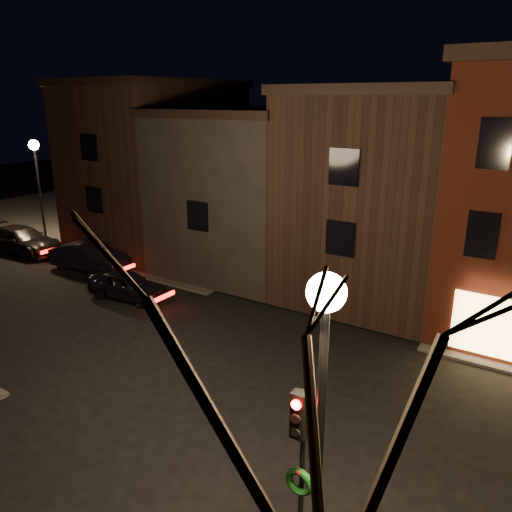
% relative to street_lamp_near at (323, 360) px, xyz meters
% --- Properties ---
extents(ground, '(120.00, 120.00, 0.00)m').
position_rel_street_lamp_near_xyz_m(ground, '(-6.20, 6.00, -5.18)').
color(ground, black).
rests_on(ground, ground).
extents(sidewalk_far_left, '(30.00, 30.00, 0.12)m').
position_rel_street_lamp_near_xyz_m(sidewalk_far_left, '(-26.20, 26.00, -5.12)').
color(sidewalk_far_left, '#2D2B28').
rests_on(sidewalk_far_left, ground).
extents(row_building_a, '(7.30, 10.30, 9.40)m').
position_rel_street_lamp_near_xyz_m(row_building_a, '(-4.70, 16.50, -0.34)').
color(row_building_a, black).
rests_on(row_building_a, ground).
extents(row_building_b, '(7.80, 10.30, 8.40)m').
position_rel_street_lamp_near_xyz_m(row_building_b, '(-11.95, 16.50, -0.85)').
color(row_building_b, black).
rests_on(row_building_b, ground).
extents(row_building_c, '(7.30, 10.30, 9.90)m').
position_rel_street_lamp_near_xyz_m(row_building_c, '(-19.20, 16.50, -0.09)').
color(row_building_c, black).
rests_on(row_building_c, ground).
extents(street_lamp_near, '(0.60, 0.60, 6.48)m').
position_rel_street_lamp_near_xyz_m(street_lamp_near, '(0.00, 0.00, 0.00)').
color(street_lamp_near, black).
rests_on(street_lamp_near, sidewalk_near_right).
extents(street_lamp_far, '(0.60, 0.60, 6.48)m').
position_rel_street_lamp_near_xyz_m(street_lamp_far, '(-25.20, 12.20, 0.00)').
color(street_lamp_far, black).
rests_on(street_lamp_far, sidewalk_far_left).
extents(traffic_signal, '(0.58, 0.38, 4.05)m').
position_rel_street_lamp_near_xyz_m(traffic_signal, '(-0.60, 0.49, -2.37)').
color(traffic_signal, black).
rests_on(traffic_signal, sidewalk_near_right).
extents(bare_tree_right, '(6.40, 6.40, 8.50)m').
position_rel_street_lamp_near_xyz_m(bare_tree_right, '(1.30, -2.50, 0.97)').
color(bare_tree_right, black).
rests_on(bare_tree_right, sidewalk_near_right).
extents(parked_car_a, '(4.05, 2.02, 1.33)m').
position_rel_street_lamp_near_xyz_m(parked_car_a, '(-14.09, 8.74, -4.52)').
color(parked_car_a, black).
rests_on(parked_car_a, ground).
extents(parked_car_b, '(4.82, 2.24, 1.53)m').
position_rel_street_lamp_near_xyz_m(parked_car_b, '(-18.79, 10.50, -4.41)').
color(parked_car_b, black).
rests_on(parked_car_b, ground).
extents(parked_car_c, '(5.60, 2.66, 1.58)m').
position_rel_street_lamp_near_xyz_m(parked_car_c, '(-24.94, 10.41, -4.39)').
color(parked_car_c, black).
rests_on(parked_car_c, ground).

